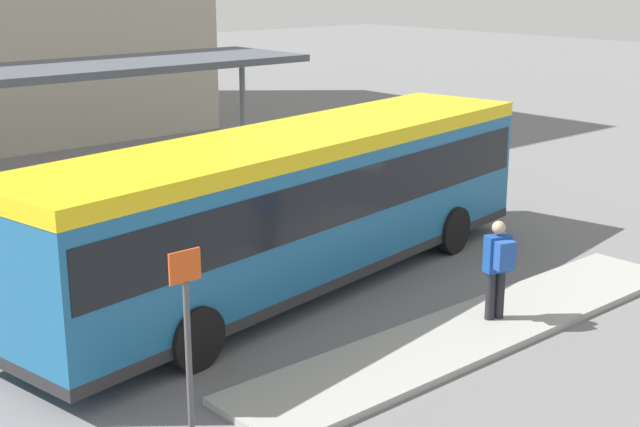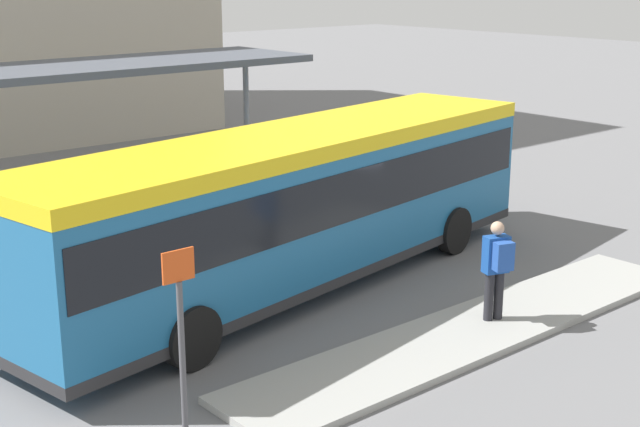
{
  "view_description": "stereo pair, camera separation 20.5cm",
  "coord_description": "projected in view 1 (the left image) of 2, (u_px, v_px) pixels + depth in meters",
  "views": [
    {
      "loc": [
        -10.51,
        -12.74,
        6.06
      ],
      "look_at": [
        0.62,
        0.0,
        1.38
      ],
      "focal_mm": 50.0,
      "sensor_mm": 36.0,
      "label": 1
    },
    {
      "loc": [
        -10.36,
        -12.87,
        6.06
      ],
      "look_at": [
        0.62,
        0.0,
        1.38
      ],
      "focal_mm": 50.0,
      "sensor_mm": 36.0,
      "label": 2
    }
  ],
  "objects": [
    {
      "name": "curb_island",
      "position": [
        479.0,
        329.0,
        15.33
      ],
      "size": [
        10.16,
        1.8,
        0.12
      ],
      "color": "#9E9E99",
      "rests_on": "ground_plane"
    },
    {
      "name": "city_bus",
      "position": [
        296.0,
        198.0,
        17.06
      ],
      "size": [
        12.59,
        4.58,
        3.07
      ],
      "rotation": [
        0.0,
        0.0,
        0.17
      ],
      "color": "#1E6093",
      "rests_on": "ground_plane"
    },
    {
      "name": "pedestrian_waiting",
      "position": [
        498.0,
        264.0,
        15.31
      ],
      "size": [
        0.51,
        0.55,
        1.78
      ],
      "rotation": [
        0.0,
        0.0,
        1.23
      ],
      "color": "#232328",
      "rests_on": "curb_island"
    },
    {
      "name": "ground_plane",
      "position": [
        296.0,
        286.0,
        17.53
      ],
      "size": [
        120.0,
        120.0,
        0.0
      ],
      "primitive_type": "plane",
      "color": "slate"
    },
    {
      "name": "station_shelter",
      "position": [
        44.0,
        73.0,
        20.87
      ],
      "size": [
        13.49,
        3.42,
        3.81
      ],
      "color": "#4C515B",
      "rests_on": "ground_plane"
    },
    {
      "name": "bicycle_yellow",
      "position": [
        410.0,
        159.0,
        27.34
      ],
      "size": [
        0.48,
        1.77,
        0.76
      ],
      "rotation": [
        0.0,
        0.0,
        -1.69
      ],
      "color": "black",
      "rests_on": "ground_plane"
    },
    {
      "name": "platform_sign",
      "position": [
        188.0,
        346.0,
        10.96
      ],
      "size": [
        0.44,
        0.08,
        2.8
      ],
      "color": "#4C4C51",
      "rests_on": "ground_plane"
    },
    {
      "name": "bicycle_orange",
      "position": [
        389.0,
        155.0,
        27.89
      ],
      "size": [
        0.48,
        1.79,
        0.77
      ],
      "rotation": [
        0.0,
        0.0,
        1.49
      ],
      "color": "black",
      "rests_on": "ground_plane"
    }
  ]
}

